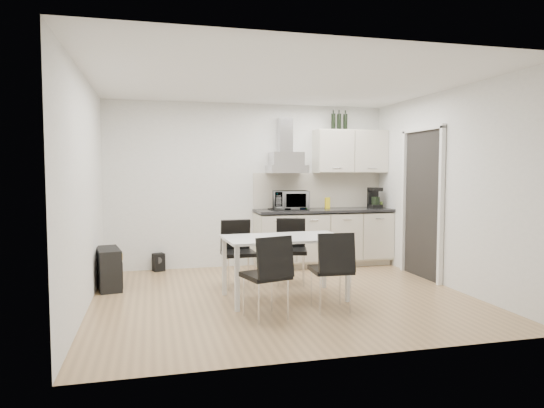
% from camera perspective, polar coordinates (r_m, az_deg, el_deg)
% --- Properties ---
extents(ground, '(4.50, 4.50, 0.00)m').
position_cam_1_polar(ground, '(6.05, 1.23, -10.80)').
color(ground, tan).
rests_on(ground, ground).
extents(wall_back, '(4.50, 0.10, 2.60)m').
position_cam_1_polar(wall_back, '(7.80, -2.62, 2.20)').
color(wall_back, white).
rests_on(wall_back, ground).
extents(wall_front, '(4.50, 0.10, 2.60)m').
position_cam_1_polar(wall_front, '(3.96, 8.87, 0.41)').
color(wall_front, white).
rests_on(wall_front, ground).
extents(wall_left, '(0.10, 4.00, 2.60)m').
position_cam_1_polar(wall_left, '(5.69, -21.18, 1.27)').
color(wall_left, white).
rests_on(wall_left, ground).
extents(wall_right, '(0.10, 4.00, 2.60)m').
position_cam_1_polar(wall_right, '(6.80, 19.88, 1.70)').
color(wall_right, white).
rests_on(wall_right, ground).
extents(ceiling, '(4.50, 4.50, 0.00)m').
position_cam_1_polar(ceiling, '(5.94, 1.27, 14.23)').
color(ceiling, white).
rests_on(ceiling, wall_back).
extents(doorway, '(0.08, 1.04, 2.10)m').
position_cam_1_polar(doorway, '(7.25, 17.15, -0.09)').
color(doorway, white).
rests_on(doorway, ground).
extents(kitchenette, '(2.22, 0.64, 2.52)m').
position_cam_1_polar(kitchenette, '(7.90, 6.26, -1.21)').
color(kitchenette, beige).
rests_on(kitchenette, ground).
extents(dining_table, '(1.47, 0.89, 0.75)m').
position_cam_1_polar(dining_table, '(5.82, 1.49, -4.63)').
color(dining_table, white).
rests_on(dining_table, ground).
extents(chair_far_left, '(0.46, 0.52, 0.88)m').
position_cam_1_polar(chair_far_left, '(6.42, -3.95, -5.91)').
color(chair_far_left, black).
rests_on(chair_far_left, ground).
extents(chair_far_right, '(0.56, 0.60, 0.88)m').
position_cam_1_polar(chair_far_right, '(6.60, 2.24, -5.64)').
color(chair_far_right, black).
rests_on(chair_far_right, ground).
extents(chair_near_left, '(0.56, 0.60, 0.88)m').
position_cam_1_polar(chair_near_left, '(5.09, -0.76, -8.52)').
color(chair_near_left, black).
rests_on(chair_near_left, ground).
extents(chair_near_right, '(0.47, 0.52, 0.88)m').
position_cam_1_polar(chair_near_right, '(5.42, 6.91, -7.78)').
color(chair_near_right, black).
rests_on(chair_near_right, ground).
extents(guitar_amp, '(0.39, 0.67, 0.53)m').
position_cam_1_polar(guitar_amp, '(6.71, -18.66, -7.20)').
color(guitar_amp, black).
rests_on(guitar_amp, ground).
extents(floor_speaker, '(0.20, 0.19, 0.27)m').
position_cam_1_polar(floor_speaker, '(7.67, -13.20, -6.68)').
color(floor_speaker, black).
rests_on(floor_speaker, ground).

